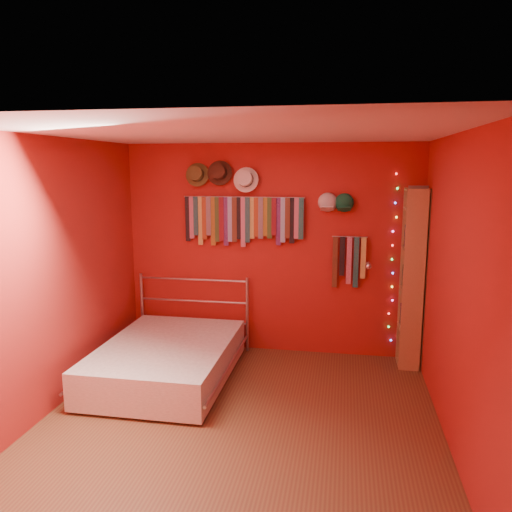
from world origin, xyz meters
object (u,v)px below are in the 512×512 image
Objects in this scene: tie_rack at (242,218)px; bed at (167,360)px; reading_lamp at (368,266)px; bookshelf at (416,278)px.

tie_rack is 1.83m from bed.
reading_lamp is (1.47, -0.17, -0.49)m from tie_rack.
tie_rack reaches higher than bed.
reading_lamp is at bearing -6.42° from tie_rack.
bookshelf is at bearing -4.46° from tie_rack.
reading_lamp is 2.42m from bed.
reading_lamp is 0.15× the size of bookshelf.
bookshelf is (0.52, 0.01, -0.12)m from reading_lamp.
tie_rack is 0.76× the size of bed.
bookshelf reaches higher than tie_rack.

